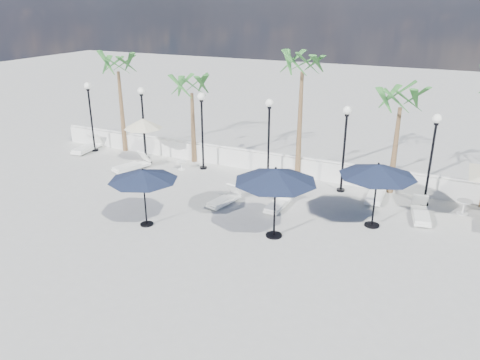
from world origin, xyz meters
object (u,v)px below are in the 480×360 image
at_px(lounger_2, 224,199).
at_px(parasol_cream_small, 143,124).
at_px(parasol_navy_right, 378,171).
at_px(parasol_navy_mid, 276,176).
at_px(lounger_4, 376,194).
at_px(lounger_1, 87,147).
at_px(parasol_navy_left, 143,175).
at_px(lounger_3, 278,204).
at_px(lounger_5, 421,213).
at_px(lounger_0, 132,165).

bearing_deg(lounger_2, parasol_cream_small, 166.18).
bearing_deg(parasol_cream_small, parasol_navy_right, -11.19).
bearing_deg(parasol_navy_right, parasol_navy_mid, -142.67).
relative_size(lounger_4, parasol_cream_small, 0.81).
height_order(lounger_1, parasol_navy_left, parasol_navy_left).
bearing_deg(lounger_3, parasol_navy_left, -136.62).
xyz_separation_m(lounger_1, lounger_5, (17.79, -1.23, -0.02)).
xyz_separation_m(parasol_navy_left, parasol_navy_right, (7.75, 3.52, 0.22)).
xyz_separation_m(lounger_3, lounger_4, (3.45, 2.65, 0.03)).
bearing_deg(lounger_0, parasol_cream_small, 109.73).
distance_m(lounger_5, parasol_cream_small, 13.78).
distance_m(lounger_2, parasol_navy_mid, 3.99).
bearing_deg(parasol_navy_right, lounger_2, -174.43).
bearing_deg(parasol_navy_mid, lounger_2, 148.91).
height_order(lounger_4, lounger_5, lounger_4).
bearing_deg(parasol_cream_small, lounger_5, -4.12).
bearing_deg(parasol_navy_left, parasol_navy_mid, 14.24).
xyz_separation_m(lounger_4, parasol_navy_right, (0.33, -2.63, 1.97)).
height_order(lounger_2, lounger_4, lounger_4).
bearing_deg(lounger_2, lounger_1, 174.76).
height_order(lounger_4, parasol_navy_right, parasol_navy_right).
relative_size(lounger_2, lounger_5, 0.92).
distance_m(lounger_1, lounger_3, 12.70).
distance_m(lounger_0, lounger_1, 4.41).
bearing_deg(lounger_0, lounger_2, 3.04).
bearing_deg(lounger_0, lounger_4, 26.35).
relative_size(lounger_0, lounger_1, 0.97).
bearing_deg(parasol_navy_left, parasol_cream_small, 125.96).
height_order(lounger_4, parasol_cream_small, parasol_cream_small).
xyz_separation_m(lounger_0, lounger_3, (8.25, -1.23, -0.03)).
relative_size(lounger_3, parasol_cream_small, 0.71).
bearing_deg(lounger_2, parasol_navy_mid, -18.93).
xyz_separation_m(lounger_1, lounger_4, (15.86, -0.00, -0.01)).
xyz_separation_m(lounger_1, parasol_navy_left, (8.44, -6.15, 1.74)).
bearing_deg(lounger_4, parasol_navy_left, -141.76).
bearing_deg(lounger_0, lounger_3, 10.93).
height_order(lounger_1, lounger_4, lounger_1).
bearing_deg(lounger_3, lounger_2, -163.67).
xyz_separation_m(lounger_5, parasol_navy_left, (-9.34, -4.92, 1.76)).
distance_m(parasol_navy_right, parasol_cream_small, 12.27).
distance_m(lounger_2, lounger_3, 2.24).
relative_size(lounger_3, lounger_5, 0.89).
height_order(lounger_4, parasol_navy_mid, parasol_navy_mid).
bearing_deg(lounger_5, lounger_0, 170.41).
bearing_deg(parasol_cream_small, lounger_3, -16.26).
height_order(lounger_3, parasol_cream_small, parasol_cream_small).
xyz_separation_m(lounger_3, lounger_5, (5.37, 1.43, 0.02)).
bearing_deg(parasol_navy_mid, parasol_navy_right, 37.33).
height_order(parasol_navy_mid, parasol_cream_small, parasol_navy_mid).
distance_m(lounger_4, lounger_5, 2.28).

